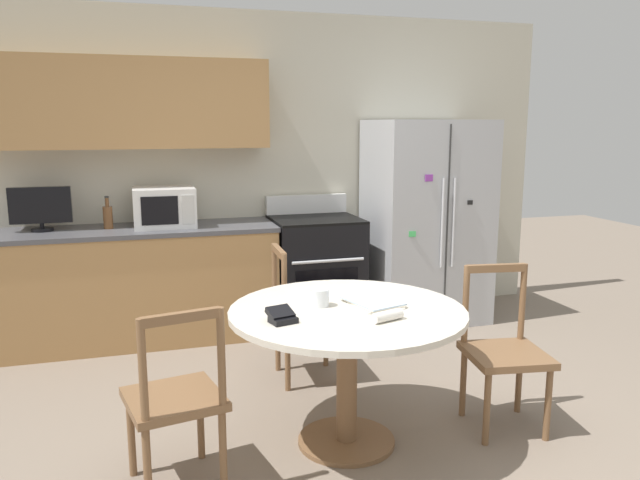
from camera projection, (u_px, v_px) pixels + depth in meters
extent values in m
plane|color=gray|center=(368.00, 470.00, 3.09)|extent=(14.00, 14.00, 0.00)
cube|color=beige|center=(259.00, 170.00, 5.34)|extent=(5.20, 0.10, 2.60)
cube|color=#AD7F4C|center=(122.00, 103.00, 4.73)|extent=(2.21, 0.34, 0.68)
cube|color=#AD7F4C|center=(132.00, 287.00, 4.86)|extent=(2.21, 0.62, 0.86)
cube|color=#4C4C51|center=(129.00, 231.00, 4.77)|extent=(2.24, 0.64, 0.03)
cube|color=#B2B5BA|center=(426.00, 221.00, 5.38)|extent=(0.95, 0.76, 1.72)
cube|color=#333333|center=(447.00, 228.00, 5.02)|extent=(0.01, 0.01, 1.65)
cylinder|color=silver|center=(443.00, 223.00, 4.98)|extent=(0.02, 0.02, 0.72)
cylinder|color=silver|center=(454.00, 223.00, 5.01)|extent=(0.02, 0.02, 0.72)
cube|color=purple|center=(429.00, 178.00, 4.89)|extent=(0.07, 0.01, 0.05)
cube|color=black|center=(470.00, 202.00, 5.04)|extent=(0.04, 0.01, 0.04)
cube|color=#3FB259|center=(412.00, 234.00, 4.94)|extent=(0.06, 0.02, 0.04)
cube|color=black|center=(316.00, 273.00, 5.24)|extent=(0.71, 0.64, 0.90)
cube|color=black|center=(327.00, 293.00, 4.95)|extent=(0.51, 0.01, 0.40)
cylinder|color=silver|center=(328.00, 261.00, 4.88)|extent=(0.59, 0.02, 0.02)
cube|color=black|center=(316.00, 219.00, 5.16)|extent=(0.71, 0.64, 0.02)
cube|color=white|center=(306.00, 204.00, 5.41)|extent=(0.71, 0.06, 0.16)
cube|color=white|center=(164.00, 207.00, 4.83)|extent=(0.46, 0.40, 0.30)
cube|color=black|center=(160.00, 211.00, 4.63)|extent=(0.27, 0.01, 0.21)
cube|color=silver|center=(188.00, 210.00, 4.69)|extent=(0.09, 0.01, 0.22)
cylinder|color=black|center=(42.00, 230.00, 4.65)|extent=(0.16, 0.16, 0.02)
cylinder|color=black|center=(42.00, 226.00, 4.64)|extent=(0.03, 0.03, 0.04)
cube|color=black|center=(40.00, 205.00, 4.61)|extent=(0.43, 0.05, 0.27)
cylinder|color=brown|center=(108.00, 218.00, 4.74)|extent=(0.07, 0.07, 0.17)
cylinder|color=brown|center=(107.00, 202.00, 4.72)|extent=(0.03, 0.03, 0.07)
cylinder|color=#262626|center=(107.00, 197.00, 4.71)|extent=(0.03, 0.03, 0.01)
cylinder|color=beige|center=(347.00, 312.00, 3.22)|extent=(1.23, 1.23, 0.03)
cylinder|color=brown|center=(347.00, 378.00, 3.29)|extent=(0.11, 0.11, 0.69)
cylinder|color=brown|center=(346.00, 440.00, 3.35)|extent=(0.52, 0.52, 0.03)
cube|color=brown|center=(308.00, 316.00, 4.14)|extent=(0.44, 0.44, 0.04)
cylinder|color=brown|center=(326.00, 338.00, 4.39)|extent=(0.04, 0.04, 0.41)
cylinder|color=brown|center=(340.00, 355.00, 4.06)|extent=(0.04, 0.04, 0.41)
cylinder|color=brown|center=(278.00, 342.00, 4.30)|extent=(0.04, 0.04, 0.41)
cylinder|color=brown|center=(288.00, 360.00, 3.97)|extent=(0.04, 0.04, 0.41)
cylinder|color=brown|center=(274.00, 276.00, 4.21)|extent=(0.04, 0.04, 0.45)
cylinder|color=brown|center=(284.00, 289.00, 3.88)|extent=(0.04, 0.04, 0.45)
cube|color=brown|center=(279.00, 251.00, 4.01)|extent=(0.05, 0.35, 0.04)
cube|color=brown|center=(506.00, 355.00, 3.45)|extent=(0.48, 0.48, 0.04)
cylinder|color=brown|center=(548.00, 405.00, 3.35)|extent=(0.04, 0.04, 0.41)
cylinder|color=brown|center=(487.00, 409.00, 3.30)|extent=(0.04, 0.04, 0.41)
cylinder|color=brown|center=(519.00, 379.00, 3.68)|extent=(0.04, 0.04, 0.41)
cylinder|color=brown|center=(463.00, 382.00, 3.63)|extent=(0.04, 0.04, 0.41)
cylinder|color=brown|center=(522.00, 302.00, 3.61)|extent=(0.04, 0.04, 0.45)
cylinder|color=brown|center=(466.00, 304.00, 3.56)|extent=(0.04, 0.04, 0.45)
cube|color=brown|center=(496.00, 268.00, 3.55)|extent=(0.35, 0.09, 0.04)
cube|color=brown|center=(174.00, 399.00, 2.90)|extent=(0.49, 0.49, 0.04)
cylinder|color=brown|center=(131.00, 436.00, 3.01)|extent=(0.04, 0.04, 0.41)
cylinder|color=brown|center=(200.00, 420.00, 3.17)|extent=(0.04, 0.04, 0.41)
cylinder|color=brown|center=(147.00, 471.00, 2.71)|extent=(0.04, 0.04, 0.41)
cylinder|color=brown|center=(223.00, 451.00, 2.87)|extent=(0.04, 0.04, 0.41)
cylinder|color=brown|center=(143.00, 370.00, 2.61)|extent=(0.04, 0.04, 0.45)
cylinder|color=brown|center=(221.00, 356.00, 2.77)|extent=(0.04, 0.04, 0.45)
cube|color=brown|center=(181.00, 317.00, 2.65)|extent=(0.34, 0.10, 0.04)
cylinder|color=silver|center=(320.00, 298.00, 3.26)|extent=(0.09, 0.09, 0.09)
cylinder|color=red|center=(320.00, 301.00, 3.26)|extent=(0.08, 0.08, 0.05)
cylinder|color=silver|center=(387.00, 316.00, 3.01)|extent=(0.17, 0.10, 0.05)
cube|color=black|center=(283.00, 320.00, 2.99)|extent=(0.14, 0.12, 0.03)
cube|color=black|center=(280.00, 313.00, 3.01)|extent=(0.14, 0.13, 0.06)
cube|color=white|center=(373.00, 304.00, 3.29)|extent=(0.25, 0.32, 0.01)
cube|color=beige|center=(373.00, 302.00, 3.29)|extent=(0.28, 0.34, 0.01)
cube|color=silver|center=(373.00, 301.00, 3.29)|extent=(0.29, 0.35, 0.01)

